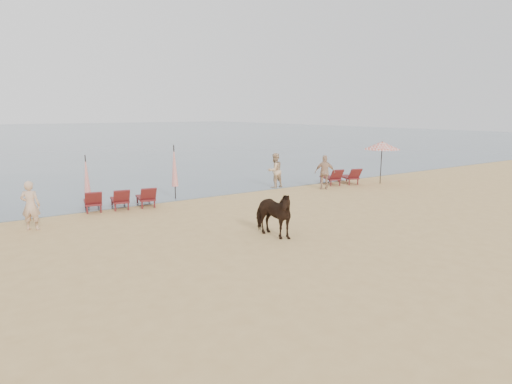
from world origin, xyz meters
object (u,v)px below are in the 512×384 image
(lounger_cluster_right, at_px, (341,177))
(umbrella_open_right, at_px, (382,146))
(beachgoer_right_a, at_px, (275,171))
(lounger_cluster_left, at_px, (120,199))
(cow, at_px, (272,214))
(beachgoer_right_b, at_px, (325,172))
(umbrella_closed_right, at_px, (174,166))
(beachgoer_left, at_px, (31,206))
(umbrella_closed_left, at_px, (87,176))

(lounger_cluster_right, relative_size, umbrella_open_right, 0.92)
(lounger_cluster_right, height_order, beachgoer_right_a, beachgoer_right_a)
(lounger_cluster_left, height_order, umbrella_open_right, umbrella_open_right)
(cow, xyz_separation_m, beachgoer_right_b, (7.18, 5.34, 0.13))
(umbrella_open_right, bearing_deg, cow, 179.78)
(umbrella_open_right, xyz_separation_m, umbrella_closed_right, (-11.06, 2.28, -0.58))
(umbrella_closed_right, xyz_separation_m, beachgoer_left, (-6.01, -2.10, -0.67))
(lounger_cluster_left, distance_m, beachgoer_right_b, 10.05)
(umbrella_closed_right, height_order, beachgoer_left, umbrella_closed_right)
(lounger_cluster_left, bearing_deg, beachgoer_right_a, 12.77)
(beachgoer_right_a, bearing_deg, cow, 49.72)
(umbrella_open_right, bearing_deg, beachgoer_right_a, 134.37)
(lounger_cluster_right, distance_m, cow, 10.72)
(umbrella_closed_left, xyz_separation_m, umbrella_closed_right, (3.70, -0.21, 0.16))
(lounger_cluster_right, xyz_separation_m, umbrella_closed_right, (-9.08, 1.28, 1.08))
(umbrella_closed_left, bearing_deg, cow, -62.60)
(umbrella_closed_right, bearing_deg, lounger_cluster_left, -167.29)
(lounger_cluster_right, distance_m, umbrella_open_right, 2.77)
(lounger_cluster_left, relative_size, umbrella_closed_right, 1.19)
(umbrella_closed_right, distance_m, beachgoer_right_b, 7.58)
(umbrella_open_right, bearing_deg, beachgoer_right_b, 149.14)
(lounger_cluster_left, relative_size, umbrella_open_right, 1.26)
(umbrella_closed_left, height_order, cow, umbrella_closed_left)
(cow, bearing_deg, umbrella_closed_right, 81.95)
(beachgoer_left, bearing_deg, lounger_cluster_left, -129.26)
(lounger_cluster_right, distance_m, beachgoer_right_b, 1.90)
(umbrella_open_right, bearing_deg, lounger_cluster_left, 148.53)
(beachgoer_right_b, bearing_deg, beachgoer_right_a, -7.23)
(cow, height_order, beachgoer_right_a, beachgoer_right_a)
(umbrella_open_right, xyz_separation_m, beachgoer_right_a, (-5.59, 2.17, -1.19))
(umbrella_open_right, distance_m, beachgoer_left, 17.12)
(beachgoer_right_b, bearing_deg, lounger_cluster_left, 28.83)
(umbrella_closed_left, bearing_deg, beachgoer_right_b, -10.65)
(umbrella_closed_left, bearing_deg, umbrella_open_right, -9.59)
(lounger_cluster_left, distance_m, cow, 7.17)
(umbrella_closed_right, relative_size, beachgoer_right_a, 1.36)
(beachgoer_right_a, relative_size, beachgoer_right_b, 1.03)
(beachgoer_left, bearing_deg, umbrella_open_right, -153.88)
(lounger_cluster_left, relative_size, cow, 1.66)
(cow, bearing_deg, umbrella_closed_left, 108.20)
(umbrella_closed_left, xyz_separation_m, beachgoer_right_a, (9.17, -0.33, -0.45))
(beachgoer_right_a, bearing_deg, lounger_cluster_right, 158.79)
(lounger_cluster_right, bearing_deg, cow, -129.49)
(umbrella_closed_left, bearing_deg, beachgoer_left, -135.05)
(umbrella_closed_right, bearing_deg, beachgoer_left, -160.76)
(lounger_cluster_left, xyz_separation_m, umbrella_closed_right, (2.64, 0.59, 1.09))
(lounger_cluster_right, height_order, umbrella_closed_right, umbrella_closed_right)
(umbrella_closed_right, xyz_separation_m, beachgoer_right_a, (5.47, -0.11, -0.61))
(cow, xyz_separation_m, beachgoer_left, (-6.16, 5.10, 0.09))
(lounger_cluster_right, xyz_separation_m, beachgoer_right_a, (-3.61, 1.16, 0.47))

